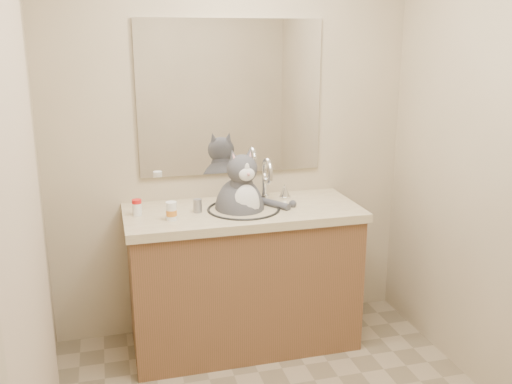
# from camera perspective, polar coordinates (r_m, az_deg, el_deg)

# --- Properties ---
(room) EXTENTS (2.22, 2.52, 2.42)m
(room) POSITION_cam_1_polar(r_m,az_deg,el_deg) (2.27, 4.43, -0.11)
(room) COLOR gray
(room) RESTS_ON ground
(vanity) EXTENTS (1.34, 0.59, 1.12)m
(vanity) POSITION_cam_1_polar(r_m,az_deg,el_deg) (3.40, -1.28, -8.23)
(vanity) COLOR brown
(vanity) RESTS_ON ground
(mirror) EXTENTS (1.10, 0.02, 0.90)m
(mirror) POSITION_cam_1_polar(r_m,az_deg,el_deg) (3.40, -2.50, 9.38)
(mirror) COLOR white
(mirror) RESTS_ON room
(shower_curtain) EXTENTS (0.02, 1.30, 1.93)m
(shower_curtain) POSITION_cam_1_polar(r_m,az_deg,el_deg) (2.32, -22.01, -5.32)
(shower_curtain) COLOR #BDA88F
(shower_curtain) RESTS_ON ground
(cat) EXTENTS (0.44, 0.35, 0.56)m
(cat) POSITION_cam_1_polar(r_m,az_deg,el_deg) (3.25, -1.53, -1.31)
(cat) COLOR #444449
(cat) RESTS_ON vanity
(pill_bottle_redcap) EXTENTS (0.06, 0.06, 0.09)m
(pill_bottle_redcap) POSITION_cam_1_polar(r_m,az_deg,el_deg) (3.19, -11.81, -1.52)
(pill_bottle_redcap) COLOR white
(pill_bottle_redcap) RESTS_ON vanity
(pill_bottle_orange) EXTENTS (0.08, 0.08, 0.10)m
(pill_bottle_orange) POSITION_cam_1_polar(r_m,az_deg,el_deg) (3.08, -8.46, -1.93)
(pill_bottle_orange) COLOR white
(pill_bottle_orange) RESTS_ON vanity
(grey_canister) EXTENTS (0.05, 0.05, 0.08)m
(grey_canister) POSITION_cam_1_polar(r_m,az_deg,el_deg) (3.19, -5.86, -1.38)
(grey_canister) COLOR gray
(grey_canister) RESTS_ON vanity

